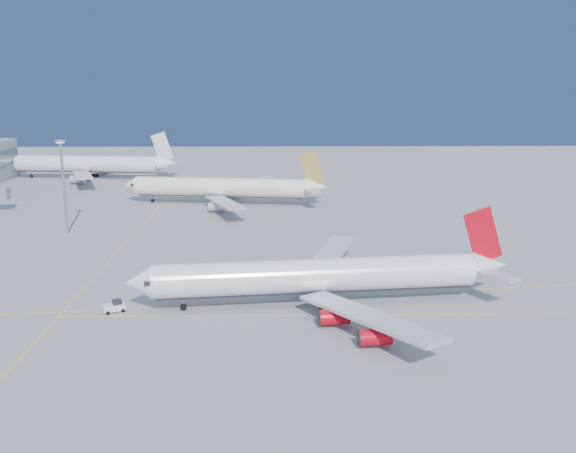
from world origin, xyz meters
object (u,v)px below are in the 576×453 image
object	(u,v)px
airliner_etihad	(224,188)
airliner_third	(91,164)
airliner_virgin	(325,276)
light_mast	(63,179)
pushback_tug	(115,306)

from	to	relation	value
airliner_etihad	airliner_third	size ratio (longest dim) A/B	0.94
airliner_virgin	airliner_third	distance (m)	162.65
airliner_third	light_mast	size ratio (longest dim) A/B	2.94
airliner_virgin	light_mast	distance (m)	80.95
airliner_virgin	pushback_tug	size ratio (longest dim) A/B	16.77
airliner_third	airliner_virgin	bearing A→B (deg)	-54.23
airliner_virgin	airliner_etihad	xyz separation A→B (m)	(-24.34, 89.83, 0.16)
airliner_virgin	light_mast	xyz separation A→B (m)	(-60.91, 52.58, 8.81)
airliner_virgin	light_mast	world-z (taller)	light_mast
pushback_tug	light_mast	size ratio (longest dim) A/B	0.17
light_mast	pushback_tug	bearing A→B (deg)	-65.38
airliner_etihad	light_mast	size ratio (longest dim) A/B	2.76
airliner_virgin	airliner_third	xyz separation A→B (m)	(-79.86, 141.69, 0.60)
airliner_virgin	airliner_etihad	bearing A→B (deg)	98.51
airliner_virgin	airliner_third	world-z (taller)	airliner_third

